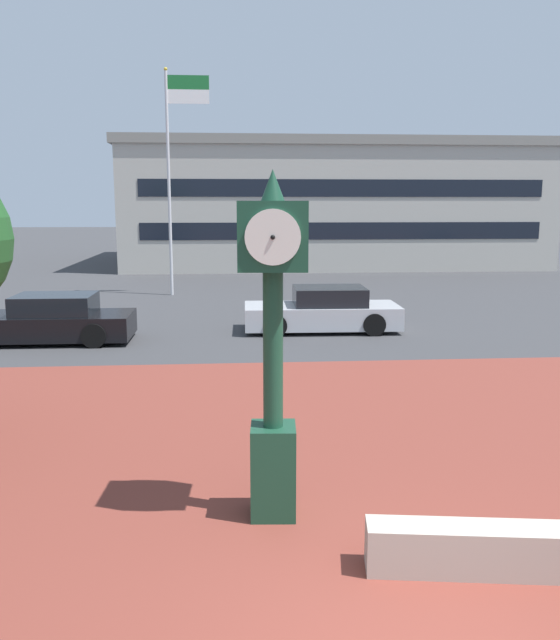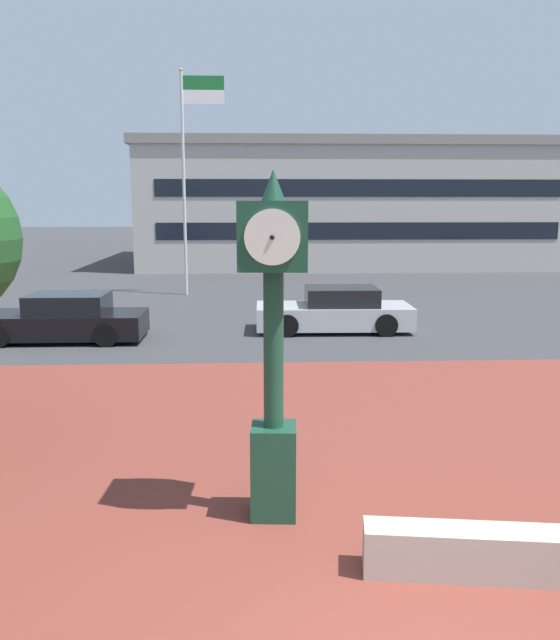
# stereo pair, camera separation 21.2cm
# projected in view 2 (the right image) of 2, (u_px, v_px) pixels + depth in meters

# --- Properties ---
(plaza_brick_paving) EXTENTS (44.00, 14.34, 0.01)m
(plaza_brick_paving) POSITION_uv_depth(u_px,v_px,m) (367.00, 497.00, 8.31)
(plaza_brick_paving) COLOR brown
(plaza_brick_paving) RESTS_ON ground
(planter_wall) EXTENTS (3.22, 0.83, 0.50)m
(planter_wall) POSITION_uv_depth(u_px,v_px,m) (526.00, 555.00, 6.48)
(planter_wall) COLOR #ADA393
(planter_wall) RESTS_ON ground
(street_clock) EXTENTS (0.81, 0.88, 4.06)m
(street_clock) POSITION_uv_depth(u_px,v_px,m) (274.00, 332.00, 7.47)
(street_clock) COLOR #19422D
(street_clock) RESTS_ON ground
(car_street_near) EXTENTS (4.48, 1.93, 1.28)m
(car_street_near) POSITION_uv_depth(u_px,v_px,m) (63.00, 320.00, 17.73)
(car_street_near) COLOR black
(car_street_near) RESTS_ON ground
(car_street_mid) EXTENTS (4.51, 2.03, 1.28)m
(car_street_mid) POSITION_uv_depth(u_px,v_px,m) (335.00, 311.00, 19.07)
(car_street_mid) COLOR #B7BABF
(car_street_mid) RESTS_ON ground
(flagpole_primary) EXTENTS (1.72, 0.14, 8.82)m
(flagpole_primary) POSITION_uv_depth(u_px,v_px,m) (189.00, 162.00, 25.82)
(flagpole_primary) COLOR silver
(flagpole_primary) RESTS_ON ground
(civic_building) EXTENTS (24.24, 15.16, 7.18)m
(civic_building) POSITION_uv_depth(u_px,v_px,m) (341.00, 204.00, 41.58)
(civic_building) COLOR #B2ADA3
(civic_building) RESTS_ON ground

